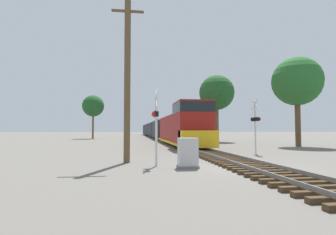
{
  "coord_description": "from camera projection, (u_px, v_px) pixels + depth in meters",
  "views": [
    {
      "loc": [
        -5.54,
        -11.65,
        1.81
      ],
      "look_at": [
        -2.85,
        8.04,
        2.74
      ],
      "focal_mm": 28.0,
      "sensor_mm": 36.0,
      "label": 1
    }
  ],
  "objects": [
    {
      "name": "tree_mid_background",
      "position": [
        217.0,
        93.0,
        40.04
      ],
      "size": [
        5.34,
        5.34,
        10.17
      ],
      "color": "brown",
      "rests_on": "ground"
    },
    {
      "name": "rail_track_bed",
      "position": [
        252.0,
        166.0,
        12.2
      ],
      "size": [
        2.6,
        160.0,
        0.31
      ],
      "color": "#42301E",
      "rests_on": "ground"
    },
    {
      "name": "ground_plane",
      "position": [
        252.0,
        169.0,
        12.2
      ],
      "size": [
        400.0,
        400.0,
        0.0
      ],
      "primitive_type": "plane",
      "color": "#666059"
    },
    {
      "name": "utility_pole",
      "position": [
        127.0,
        79.0,
        14.57
      ],
      "size": [
        1.8,
        0.35,
        9.09
      ],
      "color": "brown",
      "rests_on": "ground"
    },
    {
      "name": "crossing_signal_far",
      "position": [
        256.0,
        121.0,
        19.59
      ],
      "size": [
        0.4,
        1.01,
        4.18
      ],
      "rotation": [
        0.0,
        0.0,
        1.67
      ],
      "color": "silver",
      "rests_on": "ground"
    },
    {
      "name": "crossing_signal_near",
      "position": [
        156.0,
        119.0,
        13.09
      ],
      "size": [
        0.35,
        1.0,
        3.81
      ],
      "rotation": [
        0.0,
        0.0,
        -1.61
      ],
      "color": "silver",
      "rests_on": "ground"
    },
    {
      "name": "relay_cabinet",
      "position": [
        188.0,
        153.0,
        12.39
      ],
      "size": [
        0.99,
        0.7,
        1.42
      ],
      "color": "slate",
      "rests_on": "ground"
    },
    {
      "name": "tree_deep_background",
      "position": [
        93.0,
        106.0,
        53.53
      ],
      "size": [
        4.39,
        4.39,
        8.88
      ],
      "color": "brown",
      "rests_on": "ground"
    },
    {
      "name": "tree_far_right",
      "position": [
        297.0,
        82.0,
        28.54
      ],
      "size": [
        5.3,
        5.3,
        9.75
      ],
      "color": "brown",
      "rests_on": "ground"
    },
    {
      "name": "freight_train",
      "position": [
        157.0,
        130.0,
        60.04
      ],
      "size": [
        3.13,
        81.19,
        4.41
      ],
      "color": "maroon",
      "rests_on": "ground"
    }
  ]
}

